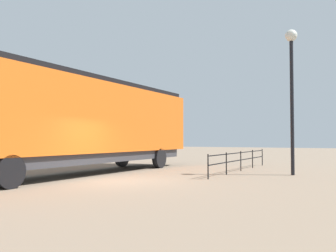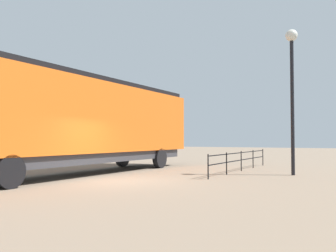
% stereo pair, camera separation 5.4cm
% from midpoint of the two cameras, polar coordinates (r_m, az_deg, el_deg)
% --- Properties ---
extents(ground_plane, '(120.00, 120.00, 0.00)m').
position_cam_midpoint_polar(ground_plane, '(14.18, -7.42, -8.51)').
color(ground_plane, '#84705B').
extents(locomotive, '(2.83, 15.26, 4.39)m').
position_cam_midpoint_polar(locomotive, '(17.63, -11.76, 0.71)').
color(locomotive, orange).
rests_on(locomotive, ground_plane).
extents(lamp_post, '(0.53, 0.53, 6.54)m').
position_cam_midpoint_polar(lamp_post, '(17.54, 18.78, 8.05)').
color(lamp_post, black).
rests_on(lamp_post, ground_plane).
extents(platform_fence, '(0.05, 8.82, 1.00)m').
position_cam_midpoint_polar(platform_fence, '(18.91, 11.38, -4.86)').
color(platform_fence, black).
rests_on(platform_fence, ground_plane).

